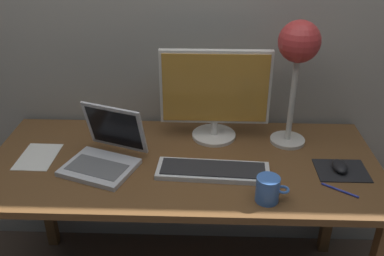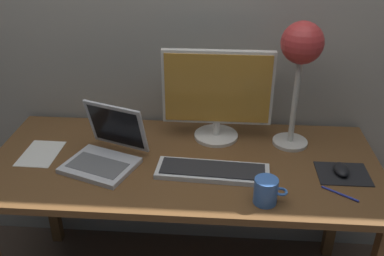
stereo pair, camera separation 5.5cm
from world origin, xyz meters
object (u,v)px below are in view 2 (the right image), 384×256
(monitor, at_px, (217,93))
(desk_lamp, at_px, (301,52))
(pen, at_px, (340,194))
(keyboard_main, at_px, (212,171))
(coffee_mug, at_px, (266,191))
(mouse, at_px, (341,169))
(laptop, at_px, (108,147))

(monitor, height_order, desk_lamp, desk_lamp)
(monitor, distance_m, pen, 0.64)
(keyboard_main, bearing_deg, desk_lamp, 37.85)
(coffee_mug, distance_m, pen, 0.29)
(desk_lamp, distance_m, coffee_mug, 0.58)
(mouse, distance_m, pen, 0.14)
(monitor, distance_m, desk_lamp, 0.38)
(mouse, relative_size, coffee_mug, 0.81)
(laptop, distance_m, mouse, 0.93)
(mouse, height_order, pen, mouse)
(laptop, height_order, mouse, laptop)
(coffee_mug, bearing_deg, laptop, 159.46)
(mouse, distance_m, coffee_mug, 0.37)
(desk_lamp, height_order, pen, desk_lamp)
(keyboard_main, height_order, laptop, laptop)
(monitor, bearing_deg, coffee_mug, -67.92)
(monitor, xyz_separation_m, pen, (0.46, -0.39, -0.21))
(keyboard_main, distance_m, laptop, 0.44)
(keyboard_main, bearing_deg, laptop, 171.05)
(desk_lamp, relative_size, coffee_mug, 4.53)
(desk_lamp, height_order, coffee_mug, desk_lamp)
(keyboard_main, relative_size, desk_lamp, 0.83)
(coffee_mug, bearing_deg, mouse, 33.07)
(desk_lamp, bearing_deg, mouse, -52.82)
(mouse, height_order, coffee_mug, coffee_mug)
(coffee_mug, height_order, pen, coffee_mug)
(monitor, bearing_deg, laptop, -152.79)
(monitor, distance_m, coffee_mug, 0.52)
(keyboard_main, height_order, pen, keyboard_main)
(keyboard_main, relative_size, mouse, 4.66)
(keyboard_main, distance_m, coffee_mug, 0.26)
(laptop, xyz_separation_m, mouse, (0.93, -0.03, -0.04))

